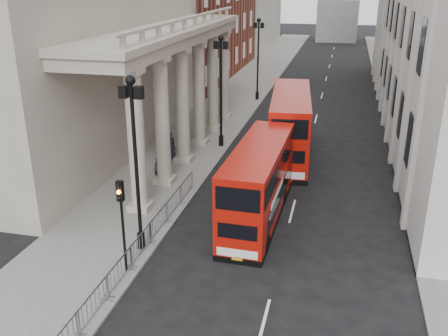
# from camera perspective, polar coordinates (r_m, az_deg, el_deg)

# --- Properties ---
(ground) EXTENTS (260.00, 260.00, 0.00)m
(ground) POSITION_cam_1_polar(r_m,az_deg,el_deg) (21.44, -12.02, -14.60)
(ground) COLOR black
(ground) RESTS_ON ground
(sidewalk_west) EXTENTS (6.00, 140.00, 0.12)m
(sidewalk_west) POSITION_cam_1_polar(r_m,az_deg,el_deg) (48.45, -0.26, 6.37)
(sidewalk_west) COLOR slate
(sidewalk_west) RESTS_ON ground
(sidewalk_east) EXTENTS (3.00, 140.00, 0.12)m
(sidewalk_east) POSITION_cam_1_polar(r_m,az_deg,el_deg) (47.44, 19.55, 4.83)
(sidewalk_east) COLOR slate
(sidewalk_east) RESTS_ON ground
(kerb) EXTENTS (0.20, 140.00, 0.14)m
(kerb) POSITION_cam_1_polar(r_m,az_deg,el_deg) (47.85, 3.19, 6.17)
(kerb) COLOR slate
(kerb) RESTS_ON ground
(portico_building) EXTENTS (9.00, 28.00, 12.00)m
(portico_building) POSITION_cam_1_polar(r_m,az_deg,el_deg) (38.89, -15.68, 10.91)
(portico_building) COLOR gray
(portico_building) RESTS_ON ground
(lamp_post_south) EXTENTS (1.05, 0.44, 8.32)m
(lamp_post_south) POSITION_cam_1_polar(r_m,az_deg,el_deg) (22.65, -10.10, 1.58)
(lamp_post_south) COLOR black
(lamp_post_south) RESTS_ON sidewalk_west
(lamp_post_mid) EXTENTS (1.05, 0.44, 8.32)m
(lamp_post_mid) POSITION_cam_1_polar(r_m,az_deg,el_deg) (37.33, -0.35, 9.58)
(lamp_post_mid) COLOR black
(lamp_post_mid) RESTS_ON sidewalk_west
(lamp_post_north) EXTENTS (1.05, 0.44, 8.32)m
(lamp_post_north) POSITION_cam_1_polar(r_m,az_deg,el_deg) (52.78, 3.92, 12.92)
(lamp_post_north) COLOR black
(lamp_post_north) RESTS_ON sidewalk_west
(traffic_light) EXTENTS (0.28, 0.33, 4.30)m
(traffic_light) POSITION_cam_1_polar(r_m,az_deg,el_deg) (21.60, -11.64, -4.70)
(traffic_light) COLOR black
(traffic_light) RESTS_ON sidewalk_west
(crowd_barriers) EXTENTS (0.50, 18.75, 1.10)m
(crowd_barriers) POSITION_cam_1_polar(r_m,az_deg,el_deg) (22.88, -10.59, -10.00)
(crowd_barriers) COLOR gray
(crowd_barriers) RESTS_ON sidewalk_west
(bus_near) EXTENTS (2.57, 9.69, 4.16)m
(bus_near) POSITION_cam_1_polar(r_m,az_deg,el_deg) (26.44, 3.98, -1.60)
(bus_near) COLOR #AA1107
(bus_near) RESTS_ON ground
(bus_far) EXTENTS (3.66, 11.05, 4.68)m
(bus_far) POSITION_cam_1_polar(r_m,az_deg,el_deg) (36.08, 7.55, 4.96)
(bus_far) COLOR #AA1107
(bus_far) RESTS_ON ground
(pedestrian_a) EXTENTS (0.59, 0.42, 1.52)m
(pedestrian_a) POSITION_cam_1_polar(r_m,az_deg,el_deg) (31.97, -7.52, -0.13)
(pedestrian_a) COLOR black
(pedestrian_a) RESTS_ON sidewalk_west
(pedestrian_b) EXTENTS (1.01, 0.83, 1.89)m
(pedestrian_b) POSITION_cam_1_polar(r_m,az_deg,el_deg) (35.94, -6.31, 2.65)
(pedestrian_b) COLOR #292321
(pedestrian_b) RESTS_ON sidewalk_west
(pedestrian_c) EXTENTS (0.92, 0.74, 1.63)m
(pedestrian_c) POSITION_cam_1_polar(r_m,az_deg,el_deg) (35.55, -6.01, 2.22)
(pedestrian_c) COLOR black
(pedestrian_c) RESTS_ON sidewalk_west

